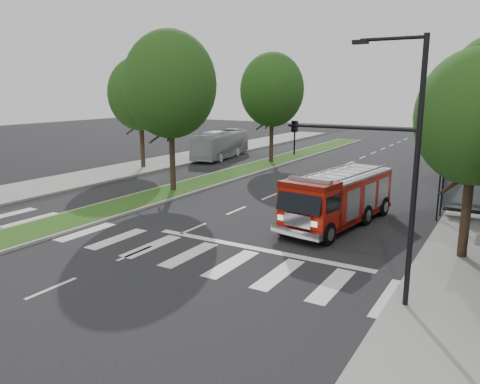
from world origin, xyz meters
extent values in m
plane|color=black|center=(0.00, 0.00, 0.00)|extent=(140.00, 140.00, 0.00)
cube|color=gray|center=(-14.50, 10.00, 0.07)|extent=(5.00, 80.00, 0.15)
cube|color=gray|center=(-6.00, 18.00, 0.07)|extent=(3.00, 50.00, 0.14)
cube|color=#1D4614|center=(-6.00, 18.00, 0.14)|extent=(2.60, 49.50, 0.02)
cylinder|color=black|center=(9.80, 7.40, 1.25)|extent=(0.08, 0.08, 2.50)
cylinder|color=black|center=(9.80, 8.60, 1.25)|extent=(0.08, 0.08, 2.50)
cube|color=black|center=(11.20, 8.00, 2.55)|extent=(3.20, 1.60, 0.12)
cube|color=#8C99A5|center=(11.20, 8.70, 1.30)|extent=(2.80, 0.04, 1.80)
cube|color=black|center=(11.20, 8.00, 0.55)|extent=(2.40, 0.40, 0.08)
cylinder|color=black|center=(11.50, 2.00, 1.87)|extent=(0.36, 0.36, 3.74)
ellipsoid|color=#1B390F|center=(11.50, 2.00, 5.53)|extent=(4.40, 4.40, 5.06)
cylinder|color=black|center=(-6.00, 6.00, 2.31)|extent=(0.36, 0.36, 4.62)
ellipsoid|color=#1B390F|center=(-6.00, 6.00, 6.83)|extent=(5.80, 5.80, 6.67)
cylinder|color=black|center=(-6.00, 20.00, 2.20)|extent=(0.36, 0.36, 4.40)
ellipsoid|color=#1B390F|center=(-6.00, 20.00, 6.50)|extent=(5.60, 5.60, 6.44)
cylinder|color=black|center=(-14.00, 12.00, 2.09)|extent=(0.36, 0.36, 4.18)
ellipsoid|color=#1B390F|center=(-14.00, 12.00, 6.17)|extent=(5.20, 5.20, 5.98)
cylinder|color=black|center=(10.50, -3.50, 4.00)|extent=(0.16, 0.16, 8.00)
cylinder|color=black|center=(9.60, -3.50, 7.90)|extent=(1.80, 0.10, 0.10)
cube|color=black|center=(8.70, -3.50, 7.85)|extent=(0.45, 0.20, 0.12)
cylinder|color=black|center=(8.50, -3.50, 5.40)|extent=(4.00, 0.10, 0.10)
imported|color=black|center=(6.70, -3.50, 5.00)|extent=(0.18, 0.22, 1.10)
cylinder|color=black|center=(10.50, 20.00, 4.00)|extent=(0.16, 0.16, 8.00)
cylinder|color=black|center=(9.60, 20.00, 7.90)|extent=(1.80, 0.10, 0.10)
cube|color=black|center=(8.70, 20.00, 7.85)|extent=(0.45, 0.20, 0.12)
cube|color=#670D05|center=(5.72, 4.21, 0.46)|extent=(3.34, 8.02, 0.23)
cube|color=#9F1408|center=(5.82, 4.94, 1.44)|extent=(3.09, 6.19, 1.85)
cube|color=#9F1408|center=(5.34, 1.36, 1.44)|extent=(2.52, 1.96, 1.94)
cube|color=#B2B2B7|center=(5.82, 4.94, 2.41)|extent=(3.09, 6.19, 0.11)
cylinder|color=#B2B2B7|center=(5.00, 5.05, 2.59)|extent=(0.84, 5.52, 0.09)
cylinder|color=#B2B2B7|center=(6.65, 4.83, 2.59)|extent=(0.84, 5.52, 0.09)
cube|color=silver|center=(5.19, 0.30, 0.56)|extent=(2.43, 0.65, 0.32)
cube|color=#8C99A5|center=(5.34, 1.36, 2.69)|extent=(2.06, 0.60, 0.17)
cylinder|color=black|center=(4.25, 1.23, 0.51)|extent=(0.46, 1.05, 1.02)
cylinder|color=black|center=(6.36, 0.94, 0.51)|extent=(0.46, 1.05, 1.02)
cylinder|color=black|center=(4.77, 5.08, 0.51)|extent=(0.46, 1.05, 1.02)
cylinder|color=black|center=(6.88, 4.80, 0.51)|extent=(0.46, 1.05, 1.02)
cylinder|color=black|center=(5.07, 7.29, 0.51)|extent=(0.46, 1.05, 1.02)
cylinder|color=black|center=(7.18, 7.00, 0.51)|extent=(0.46, 1.05, 1.02)
imported|color=#B4B4B9|center=(-11.79, 20.67, 1.31)|extent=(3.77, 9.63, 2.62)
camera|label=1|loc=(12.88, -17.33, 6.51)|focal=35.00mm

